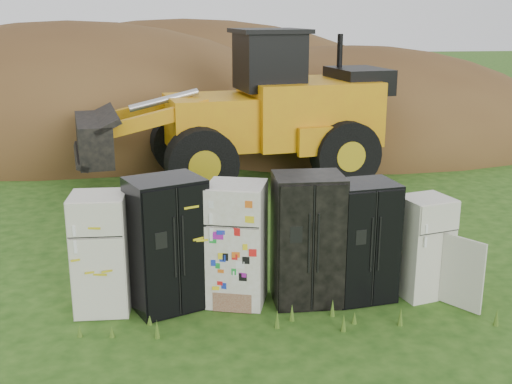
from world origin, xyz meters
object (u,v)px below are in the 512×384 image
(fridge_leftmost, at_px, (101,253))
(fridge_sticker, at_px, (237,244))
(fridge_black_side, at_px, (167,244))
(fridge_open_door, at_px, (423,247))
(wheel_loader, at_px, (232,108))
(fridge_black_right, at_px, (363,241))
(fridge_dark_mid, at_px, (307,239))

(fridge_leftmost, distance_m, fridge_sticker, 1.98)
(fridge_black_side, height_order, fridge_sticker, fridge_black_side)
(fridge_open_door, height_order, wheel_loader, wheel_loader)
(fridge_sticker, bearing_deg, fridge_open_door, 13.95)
(fridge_black_right, height_order, wheel_loader, wheel_loader)
(wheel_loader, bearing_deg, fridge_black_side, -112.11)
(fridge_black_side, relative_size, fridge_sticker, 1.06)
(fridge_sticker, distance_m, wheel_loader, 7.17)
(fridge_leftmost, bearing_deg, wheel_loader, 72.03)
(fridge_sticker, xyz_separation_m, wheel_loader, (0.50, 7.09, 0.99))
(fridge_sticker, bearing_deg, fridge_dark_mid, 11.02)
(fridge_black_right, bearing_deg, fridge_dark_mid, 172.28)
(fridge_sticker, xyz_separation_m, fridge_open_door, (2.86, -0.07, -0.14))
(fridge_black_side, height_order, fridge_dark_mid, fridge_black_side)
(fridge_sticker, xyz_separation_m, fridge_black_right, (1.91, -0.05, -0.01))
(fridge_dark_mid, distance_m, fridge_black_right, 0.86)
(fridge_black_side, relative_size, wheel_loader, 0.25)
(fridge_black_side, bearing_deg, fridge_leftmost, 156.40)
(fridge_black_side, bearing_deg, fridge_black_right, -23.98)
(fridge_black_right, bearing_deg, fridge_black_side, 170.20)
(fridge_leftmost, height_order, fridge_sticker, fridge_sticker)
(fridge_dark_mid, xyz_separation_m, wheel_loader, (-0.55, 7.17, 0.93))
(fridge_sticker, relative_size, wheel_loader, 0.23)
(fridge_leftmost, relative_size, fridge_black_side, 0.89)
(fridge_sticker, bearing_deg, fridge_black_side, -162.28)
(fridge_leftmost, relative_size, fridge_black_right, 0.96)
(fridge_dark_mid, xyz_separation_m, fridge_black_right, (0.85, 0.03, -0.07))
(fridge_leftmost, xyz_separation_m, fridge_open_door, (4.84, -0.03, -0.10))
(fridge_leftmost, height_order, fridge_dark_mid, fridge_dark_mid)
(fridge_dark_mid, bearing_deg, fridge_sticker, 175.63)
(fridge_black_side, bearing_deg, fridge_sticker, -21.44)
(fridge_open_door, bearing_deg, fridge_black_side, 163.92)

